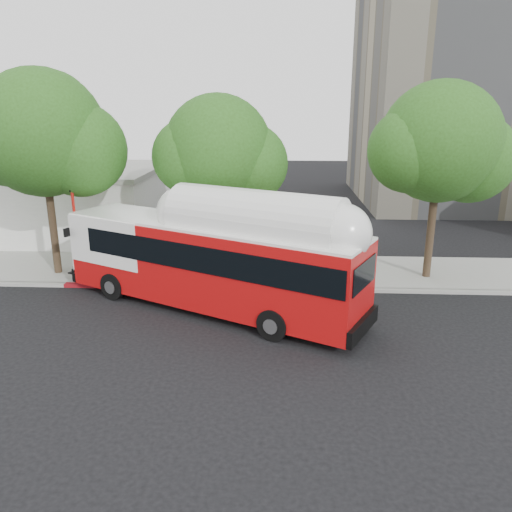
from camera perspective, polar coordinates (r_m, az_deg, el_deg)
The scene contains 10 objects.
ground at distance 19.21m, azimuth -3.18°, elevation -7.93°, with size 120.00×120.00×0.00m, color black.
sidewalk at distance 25.21m, azimuth -1.67°, elevation -1.60°, with size 60.00×5.00×0.15m, color gray.
curb_strip at distance 22.77m, azimuth -2.18°, elevation -3.66°, with size 60.00×0.30×0.15m, color gray.
red_curb_segment at distance 23.21m, azimuth -9.59°, elevation -3.47°, with size 10.00×0.32×0.16m, color maroon.
street_tree_left at distance 25.22m, azimuth -22.18°, elevation 12.36°, with size 6.67×5.80×9.74m.
street_tree_mid at distance 23.64m, azimuth -3.34°, elevation 11.62°, with size 5.75×5.00×8.62m.
street_tree_right at distance 24.46m, azimuth 21.19°, elevation 11.54°, with size 6.21×5.40×9.18m.
low_commercial_bldg at distance 35.65m, azimuth -23.86°, elevation 5.88°, with size 16.20×10.20×4.25m.
transit_bus at distance 20.14m, azimuth -5.17°, elevation -0.95°, with size 13.39×8.47×4.09m.
signal_pole at distance 24.48m, azimuth -19.84°, elevation 2.42°, with size 0.13×0.44×4.62m.
Camera 1 is at (1.92, -17.35, 8.03)m, focal length 35.00 mm.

